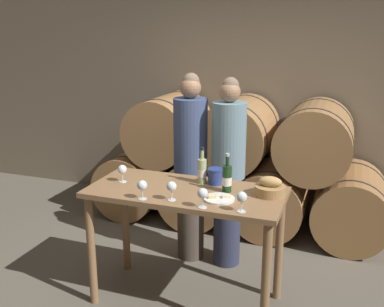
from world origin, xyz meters
name	(u,v)px	position (x,y,z in m)	size (l,w,h in m)	color
ground_plane	(186,299)	(0.00, 0.00, 0.00)	(10.00, 10.00, 0.00)	#665E51
stone_wall_back	(252,75)	(0.00, 2.21, 1.60)	(10.00, 0.12, 3.20)	#7F705B
barrel_stack	(237,167)	(0.00, 1.61, 0.66)	(3.17, 0.97, 1.42)	#9E7042
tasting_table	(186,208)	(0.00, 0.00, 0.80)	(1.49, 0.68, 0.95)	olive
person_left	(191,166)	(-0.22, 0.70, 0.91)	(0.31, 0.31, 1.76)	#4C4238
person_right	(228,172)	(0.14, 0.70, 0.89)	(0.30, 0.30, 1.73)	#2D334C
wine_bottle_red	(227,178)	(0.30, 0.07, 1.05)	(0.07, 0.07, 0.30)	#193819
wine_bottle_white	(202,171)	(0.06, 0.19, 1.05)	(0.07, 0.07, 0.29)	#ADBC7F
blue_crock	(215,176)	(0.17, 0.20, 1.02)	(0.12, 0.12, 0.13)	navy
bread_basket	(270,188)	(0.62, 0.11, 1.01)	(0.22, 0.22, 0.14)	#A87F4C
cheese_plate	(219,198)	(0.29, -0.11, 0.96)	(0.22, 0.22, 0.04)	white
wine_glass_far_left	(123,170)	(-0.54, 0.00, 1.05)	(0.07, 0.07, 0.14)	white
wine_glass_left	(142,186)	(-0.23, -0.28, 1.05)	(0.07, 0.07, 0.14)	white
wine_glass_center	(172,187)	(-0.02, -0.23, 1.05)	(0.07, 0.07, 0.14)	white
wine_glass_right	(203,194)	(0.23, -0.29, 1.05)	(0.07, 0.07, 0.14)	white
wine_glass_far_right	(242,198)	(0.49, -0.26, 1.05)	(0.07, 0.07, 0.14)	white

